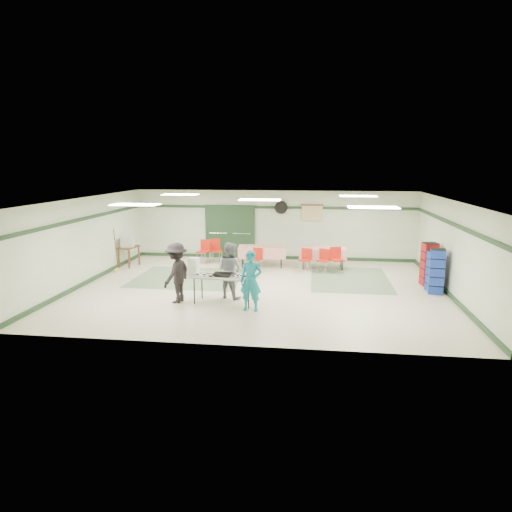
# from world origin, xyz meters

# --- Properties ---
(floor) EXTENTS (11.00, 11.00, 0.00)m
(floor) POSITION_xyz_m (0.00, 0.00, 0.00)
(floor) COLOR beige
(floor) RESTS_ON ground
(ceiling) EXTENTS (11.00, 11.00, 0.00)m
(ceiling) POSITION_xyz_m (0.00, 0.00, 2.70)
(ceiling) COLOR silver
(ceiling) RESTS_ON wall_back
(wall_back) EXTENTS (11.00, 0.00, 11.00)m
(wall_back) POSITION_xyz_m (0.00, 4.50, 1.35)
(wall_back) COLOR beige
(wall_back) RESTS_ON floor
(wall_front) EXTENTS (11.00, 0.00, 11.00)m
(wall_front) POSITION_xyz_m (0.00, -4.50, 1.35)
(wall_front) COLOR beige
(wall_front) RESTS_ON floor
(wall_left) EXTENTS (0.00, 9.00, 9.00)m
(wall_left) POSITION_xyz_m (-5.50, 0.00, 1.35)
(wall_left) COLOR beige
(wall_left) RESTS_ON floor
(wall_right) EXTENTS (0.00, 9.00, 9.00)m
(wall_right) POSITION_xyz_m (5.50, 0.00, 1.35)
(wall_right) COLOR beige
(wall_right) RESTS_ON floor
(trim_back) EXTENTS (11.00, 0.06, 0.10)m
(trim_back) POSITION_xyz_m (0.00, 4.47, 2.05)
(trim_back) COLOR #1F3920
(trim_back) RESTS_ON wall_back
(baseboard_back) EXTENTS (11.00, 0.06, 0.12)m
(baseboard_back) POSITION_xyz_m (0.00, 4.47, 0.06)
(baseboard_back) COLOR #1F3920
(baseboard_back) RESTS_ON floor
(trim_left) EXTENTS (0.06, 9.00, 0.10)m
(trim_left) POSITION_xyz_m (-5.47, 0.00, 2.05)
(trim_left) COLOR #1F3920
(trim_left) RESTS_ON wall_back
(baseboard_left) EXTENTS (0.06, 9.00, 0.12)m
(baseboard_left) POSITION_xyz_m (-5.47, 0.00, 0.06)
(baseboard_left) COLOR #1F3920
(baseboard_left) RESTS_ON floor
(trim_right) EXTENTS (0.06, 9.00, 0.10)m
(trim_right) POSITION_xyz_m (5.47, 0.00, 2.05)
(trim_right) COLOR #1F3920
(trim_right) RESTS_ON wall_back
(baseboard_right) EXTENTS (0.06, 9.00, 0.12)m
(baseboard_right) POSITION_xyz_m (5.47, 0.00, 0.06)
(baseboard_right) COLOR #1F3920
(baseboard_right) RESTS_ON floor
(green_patch_a) EXTENTS (3.50, 3.00, 0.01)m
(green_patch_a) POSITION_xyz_m (-2.50, 1.00, 0.00)
(green_patch_a) COLOR gray
(green_patch_a) RESTS_ON floor
(green_patch_b) EXTENTS (2.50, 3.50, 0.01)m
(green_patch_b) POSITION_xyz_m (2.80, 1.50, 0.00)
(green_patch_b) COLOR gray
(green_patch_b) RESTS_ON floor
(double_door_left) EXTENTS (0.90, 0.06, 2.10)m
(double_door_left) POSITION_xyz_m (-2.20, 4.44, 1.05)
(double_door_left) COLOR gray
(double_door_left) RESTS_ON floor
(double_door_right) EXTENTS (0.90, 0.06, 2.10)m
(double_door_right) POSITION_xyz_m (-1.25, 4.44, 1.05)
(double_door_right) COLOR gray
(double_door_right) RESTS_ON floor
(door_frame) EXTENTS (2.00, 0.03, 2.15)m
(door_frame) POSITION_xyz_m (-1.73, 4.42, 1.05)
(door_frame) COLOR #1F3920
(door_frame) RESTS_ON floor
(wall_fan) EXTENTS (0.50, 0.10, 0.50)m
(wall_fan) POSITION_xyz_m (0.30, 4.44, 2.05)
(wall_fan) COLOR black
(wall_fan) RESTS_ON wall_back
(scroll_banner) EXTENTS (0.80, 0.02, 0.60)m
(scroll_banner) POSITION_xyz_m (1.50, 4.44, 1.85)
(scroll_banner) COLOR #D2BC83
(scroll_banner) RESTS_ON wall_back
(serving_table) EXTENTS (1.82, 0.92, 0.76)m
(serving_table) POSITION_xyz_m (-0.77, -1.61, 0.71)
(serving_table) COLOR #ABABA6
(serving_table) RESTS_ON floor
(sheet_tray_right) EXTENTS (0.67, 0.54, 0.02)m
(sheet_tray_right) POSITION_xyz_m (-0.27, -1.72, 0.77)
(sheet_tray_right) COLOR silver
(sheet_tray_right) RESTS_ON serving_table
(sheet_tray_mid) EXTENTS (0.66, 0.54, 0.02)m
(sheet_tray_mid) POSITION_xyz_m (-0.83, -1.55, 0.77)
(sheet_tray_mid) COLOR silver
(sheet_tray_mid) RESTS_ON serving_table
(sheet_tray_left) EXTENTS (0.65, 0.53, 0.02)m
(sheet_tray_left) POSITION_xyz_m (-1.28, -1.72, 0.77)
(sheet_tray_left) COLOR silver
(sheet_tray_left) RESTS_ON serving_table
(baking_pan) EXTENTS (0.55, 0.38, 0.08)m
(baking_pan) POSITION_xyz_m (-0.79, -1.64, 0.80)
(baking_pan) COLOR black
(baking_pan) RESTS_ON serving_table
(foam_box_stack) EXTENTS (0.28, 0.26, 0.47)m
(foam_box_stack) POSITION_xyz_m (-1.61, -1.58, 0.99)
(foam_box_stack) COLOR white
(foam_box_stack) RESTS_ON serving_table
(volunteer_teal) EXTENTS (0.61, 0.44, 1.57)m
(volunteer_teal) POSITION_xyz_m (0.03, -2.15, 0.78)
(volunteer_teal) COLOR #14778A
(volunteer_teal) RESTS_ON floor
(volunteer_grey) EXTENTS (0.95, 0.87, 1.59)m
(volunteer_grey) POSITION_xyz_m (-0.72, -1.08, 0.79)
(volunteer_grey) COLOR gray
(volunteer_grey) RESTS_ON floor
(volunteer_dark) EXTENTS (0.86, 1.18, 1.64)m
(volunteer_dark) POSITION_xyz_m (-2.06, -1.68, 0.82)
(volunteer_dark) COLOR black
(volunteer_dark) RESTS_ON floor
(dining_table_a) EXTENTS (1.68, 0.79, 0.77)m
(dining_table_a) POSITION_xyz_m (1.92, 2.99, 0.57)
(dining_table_a) COLOR red
(dining_table_a) RESTS_ON floor
(dining_table_b) EXTENTS (1.76, 0.91, 0.77)m
(dining_table_b) POSITION_xyz_m (-0.28, 2.99, 0.57)
(dining_table_b) COLOR red
(dining_table_b) RESTS_ON floor
(chair_a) EXTENTS (0.48, 0.48, 0.81)m
(chair_a) POSITION_xyz_m (1.96, 2.41, 0.50)
(chair_a) COLOR red
(chair_a) RESTS_ON floor
(chair_b) EXTENTS (0.48, 0.48, 0.81)m
(chair_b) POSITION_xyz_m (1.33, 2.41, 0.50)
(chair_b) COLOR red
(chair_b) RESTS_ON floor
(chair_c) EXTENTS (0.54, 0.54, 0.89)m
(chair_c) POSITION_xyz_m (2.39, 2.42, 0.54)
(chair_c) COLOR red
(chair_c) RESTS_ON floor
(chair_d) EXTENTS (0.46, 0.46, 0.79)m
(chair_d) POSITION_xyz_m (-0.39, 2.41, 0.48)
(chair_d) COLOR red
(chair_d) RESTS_ON floor
(chair_loose_a) EXTENTS (0.57, 0.57, 0.91)m
(chair_loose_a) POSITION_xyz_m (-2.12, 3.47, 0.56)
(chair_loose_a) COLOR red
(chair_loose_a) RESTS_ON floor
(chair_loose_b) EXTENTS (0.52, 0.52, 0.90)m
(chair_loose_b) POSITION_xyz_m (-2.51, 3.27, 0.55)
(chair_loose_b) COLOR red
(chair_loose_b) RESTS_ON floor
(crate_stack_blue_a) EXTENTS (0.44, 0.44, 1.20)m
(crate_stack_blue_a) POSITION_xyz_m (5.15, 0.36, 0.60)
(crate_stack_blue_a) COLOR navy
(crate_stack_blue_a) RESTS_ON floor
(crate_stack_red) EXTENTS (0.47, 0.47, 1.34)m
(crate_stack_red) POSITION_xyz_m (5.15, 1.04, 0.67)
(crate_stack_red) COLOR maroon
(crate_stack_red) RESTS_ON floor
(crate_stack_blue_b) EXTENTS (0.47, 0.47, 1.32)m
(crate_stack_blue_b) POSITION_xyz_m (5.15, 0.10, 0.66)
(crate_stack_blue_b) COLOR navy
(crate_stack_blue_b) RESTS_ON floor
(printer_table) EXTENTS (0.67, 0.89, 0.74)m
(printer_table) POSITION_xyz_m (-5.15, 2.42, 0.63)
(printer_table) COLOR brown
(printer_table) RESTS_ON floor
(office_printer) EXTENTS (0.51, 0.47, 0.35)m
(office_printer) POSITION_xyz_m (-5.15, 2.38, 0.92)
(office_printer) COLOR #B0B0AB
(office_printer) RESTS_ON printer_table
(broom) EXTENTS (0.08, 0.24, 1.49)m
(broom) POSITION_xyz_m (-5.23, 1.54, 0.78)
(broom) COLOR brown
(broom) RESTS_ON floor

